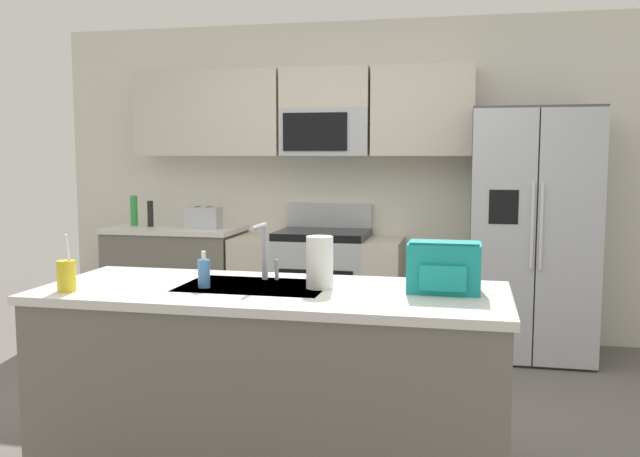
{
  "coord_description": "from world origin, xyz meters",
  "views": [
    {
      "loc": [
        0.93,
        -3.58,
        1.51
      ],
      "look_at": [
        0.02,
        0.6,
        1.05
      ],
      "focal_mm": 38.58,
      "sensor_mm": 36.0,
      "label": 1
    }
  ],
  "objects_px": {
    "bottle_green": "(134,211)",
    "backpack": "(444,266)",
    "range_oven": "(318,286)",
    "soap_dispenser": "(204,273)",
    "sink_faucet": "(264,246)",
    "toaster": "(203,218)",
    "paper_towel_roll": "(320,262)",
    "pepper_mill": "(150,214)",
    "refrigerator": "(532,233)",
    "drink_cup_yellow": "(66,275)"
  },
  "relations": [
    {
      "from": "paper_towel_roll",
      "to": "backpack",
      "type": "bearing_deg",
      "value": 2.96
    },
    {
      "from": "pepper_mill",
      "to": "soap_dispenser",
      "type": "height_order",
      "value": "pepper_mill"
    },
    {
      "from": "sink_faucet",
      "to": "soap_dispenser",
      "type": "distance_m",
      "value": 0.34
    },
    {
      "from": "refrigerator",
      "to": "bottle_green",
      "type": "relative_size",
      "value": 7.15
    },
    {
      "from": "soap_dispenser",
      "to": "paper_towel_roll",
      "type": "height_order",
      "value": "paper_towel_roll"
    },
    {
      "from": "sink_faucet",
      "to": "paper_towel_roll",
      "type": "xyz_separation_m",
      "value": [
        0.31,
        -0.14,
        -0.05
      ]
    },
    {
      "from": "sink_faucet",
      "to": "backpack",
      "type": "bearing_deg",
      "value": -7.0
    },
    {
      "from": "toaster",
      "to": "drink_cup_yellow",
      "type": "distance_m",
      "value": 2.63
    },
    {
      "from": "refrigerator",
      "to": "paper_towel_roll",
      "type": "height_order",
      "value": "refrigerator"
    },
    {
      "from": "range_oven",
      "to": "soap_dispenser",
      "type": "relative_size",
      "value": 8.0
    },
    {
      "from": "bottle_green",
      "to": "backpack",
      "type": "distance_m",
      "value": 3.6
    },
    {
      "from": "drink_cup_yellow",
      "to": "range_oven",
      "type": "bearing_deg",
      "value": 77.84
    },
    {
      "from": "bottle_green",
      "to": "sink_faucet",
      "type": "height_order",
      "value": "sink_faucet"
    },
    {
      "from": "bottle_green",
      "to": "drink_cup_yellow",
      "type": "distance_m",
      "value": 2.9
    },
    {
      "from": "range_oven",
      "to": "soap_dispenser",
      "type": "xyz_separation_m",
      "value": [
        0.0,
        -2.44,
        0.53
      ]
    },
    {
      "from": "paper_towel_roll",
      "to": "backpack",
      "type": "relative_size",
      "value": 0.75
    },
    {
      "from": "refrigerator",
      "to": "bottle_green",
      "type": "distance_m",
      "value": 3.29
    },
    {
      "from": "soap_dispenser",
      "to": "backpack",
      "type": "height_order",
      "value": "backpack"
    },
    {
      "from": "paper_towel_roll",
      "to": "backpack",
      "type": "xyz_separation_m",
      "value": [
        0.56,
        0.03,
        -0.0
      ]
    },
    {
      "from": "range_oven",
      "to": "toaster",
      "type": "relative_size",
      "value": 4.86
    },
    {
      "from": "toaster",
      "to": "paper_towel_roll",
      "type": "bearing_deg",
      "value": -56.92
    },
    {
      "from": "drink_cup_yellow",
      "to": "soap_dispenser",
      "type": "relative_size",
      "value": 1.52
    },
    {
      "from": "toaster",
      "to": "paper_towel_roll",
      "type": "distance_m",
      "value": 2.73
    },
    {
      "from": "refrigerator",
      "to": "backpack",
      "type": "xyz_separation_m",
      "value": [
        -0.56,
        -2.24,
        0.09
      ]
    },
    {
      "from": "soap_dispenser",
      "to": "paper_towel_roll",
      "type": "xyz_separation_m",
      "value": [
        0.52,
        0.1,
        0.05
      ]
    },
    {
      "from": "refrigerator",
      "to": "drink_cup_yellow",
      "type": "distance_m",
      "value": 3.4
    },
    {
      "from": "range_oven",
      "to": "bottle_green",
      "type": "xyz_separation_m",
      "value": [
        -1.64,
        0.04,
        0.59
      ]
    },
    {
      "from": "pepper_mill",
      "to": "sink_faucet",
      "type": "xyz_separation_m",
      "value": [
        1.68,
        -2.2,
        0.06
      ]
    },
    {
      "from": "bottle_green",
      "to": "paper_towel_roll",
      "type": "distance_m",
      "value": 3.22
    },
    {
      "from": "range_oven",
      "to": "pepper_mill",
      "type": "height_order",
      "value": "pepper_mill"
    },
    {
      "from": "soap_dispenser",
      "to": "refrigerator",
      "type": "bearing_deg",
      "value": 55.19
    },
    {
      "from": "range_oven",
      "to": "drink_cup_yellow",
      "type": "height_order",
      "value": "drink_cup_yellow"
    },
    {
      "from": "pepper_mill",
      "to": "paper_towel_roll",
      "type": "relative_size",
      "value": 0.91
    },
    {
      "from": "refrigerator",
      "to": "bottle_green",
      "type": "height_order",
      "value": "refrigerator"
    },
    {
      "from": "range_oven",
      "to": "soap_dispenser",
      "type": "bearing_deg",
      "value": -89.97
    },
    {
      "from": "sink_faucet",
      "to": "bottle_green",
      "type": "bearing_deg",
      "value": 129.6
    },
    {
      "from": "refrigerator",
      "to": "soap_dispenser",
      "type": "height_order",
      "value": "refrigerator"
    },
    {
      "from": "range_oven",
      "to": "pepper_mill",
      "type": "bearing_deg",
      "value": -179.9
    },
    {
      "from": "range_oven",
      "to": "sink_faucet",
      "type": "bearing_deg",
      "value": -84.3
    },
    {
      "from": "pepper_mill",
      "to": "backpack",
      "type": "distance_m",
      "value": 3.44
    },
    {
      "from": "bottle_green",
      "to": "backpack",
      "type": "bearing_deg",
      "value": -40.81
    },
    {
      "from": "toaster",
      "to": "pepper_mill",
      "type": "height_order",
      "value": "pepper_mill"
    },
    {
      "from": "bottle_green",
      "to": "drink_cup_yellow",
      "type": "bearing_deg",
      "value": -68.37
    },
    {
      "from": "sink_faucet",
      "to": "refrigerator",
      "type": "bearing_deg",
      "value": 56.2
    },
    {
      "from": "paper_towel_roll",
      "to": "backpack",
      "type": "distance_m",
      "value": 0.56
    },
    {
      "from": "refrigerator",
      "to": "pepper_mill",
      "type": "relative_size",
      "value": 8.44
    },
    {
      "from": "range_oven",
      "to": "drink_cup_yellow",
      "type": "bearing_deg",
      "value": -102.16
    },
    {
      "from": "range_oven",
      "to": "bottle_green",
      "type": "relative_size",
      "value": 5.26
    },
    {
      "from": "pepper_mill",
      "to": "paper_towel_roll",
      "type": "height_order",
      "value": "paper_towel_roll"
    },
    {
      "from": "toaster",
      "to": "paper_towel_roll",
      "type": "relative_size",
      "value": 1.17
    }
  ]
}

